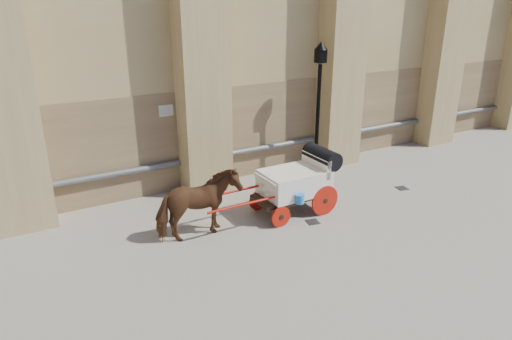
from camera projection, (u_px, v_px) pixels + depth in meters
ground at (300, 230)px, 11.57m from camera, size 90.00×90.00×0.00m
horse at (198, 205)px, 10.92m from camera, size 0.95×2.03×1.70m
carriage at (299, 180)px, 12.29m from camera, size 3.89×1.38×1.70m
street_lamp at (318, 107)px, 14.41m from camera, size 0.40×0.40×4.28m
drain_grate_near at (313, 222)px, 11.95m from camera, size 0.38×0.38×0.01m
drain_grate_far at (402, 188)px, 14.07m from camera, size 0.37×0.37×0.01m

